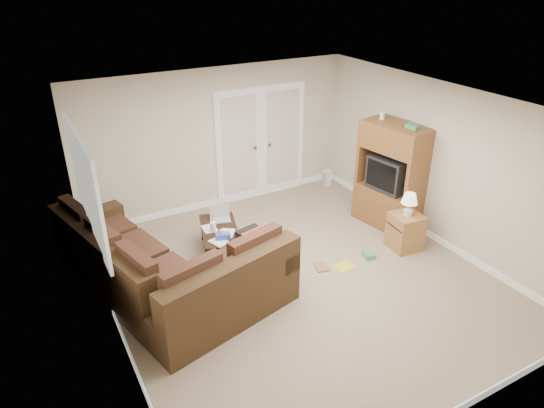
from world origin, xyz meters
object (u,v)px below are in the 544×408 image
sectional_sofa (165,275)px  side_cabinet (406,229)px  coffee_table (220,240)px  tv_armoire (392,175)px

sectional_sofa → side_cabinet: size_ratio=3.42×
sectional_sofa → coffee_table: (1.08, 0.67, -0.13)m
tv_armoire → sectional_sofa: bearing=173.7°
sectional_sofa → side_cabinet: sectional_sofa is taller
sectional_sofa → coffee_table: 1.28m
coffee_table → side_cabinet: size_ratio=1.24×
sectional_sofa → tv_armoire: 4.01m
coffee_table → tv_armoire: size_ratio=0.62×
side_cabinet → coffee_table: bearing=160.8°
coffee_table → side_cabinet: side_cabinet is taller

